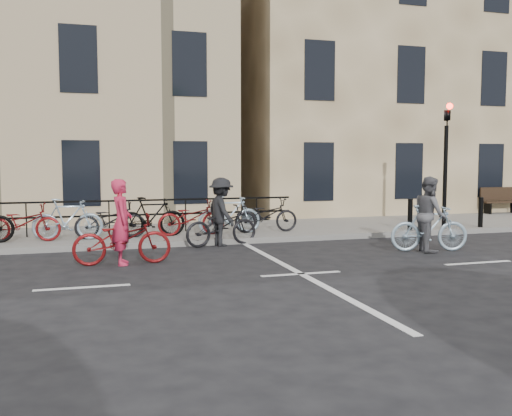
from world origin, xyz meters
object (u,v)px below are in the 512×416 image
object	(u,v)px
traffic_light	(446,150)
cyclist_grey	(430,221)
bench	(500,199)
cyclist_dark	(221,219)
cyclist_pink	(122,235)

from	to	relation	value
traffic_light	cyclist_grey	world-z (taller)	traffic_light
bench	cyclist_grey	xyz separation A→B (m)	(-7.12, -6.12, 0.05)
traffic_light	cyclist_dark	distance (m)	7.08
traffic_light	cyclist_grey	distance (m)	3.97
bench	cyclist_dark	world-z (taller)	cyclist_dark
traffic_light	bench	world-z (taller)	traffic_light
bench	cyclist_pink	bearing A→B (deg)	-158.08
bench	cyclist_pink	distance (m)	15.31
bench	cyclist_pink	size ratio (longest dim) A/B	0.79
traffic_light	cyclist_grey	size ratio (longest dim) A/B	2.03
traffic_light	cyclist_grey	bearing A→B (deg)	-130.40
traffic_light	cyclist_grey	xyz separation A→B (m)	(-2.32, -2.72, -1.73)
cyclist_grey	bench	bearing A→B (deg)	-35.25
bench	cyclist_grey	distance (m)	9.39
traffic_light	cyclist_pink	bearing A→B (deg)	-166.12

